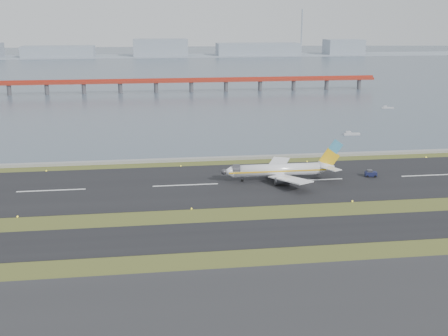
% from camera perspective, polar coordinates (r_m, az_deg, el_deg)
% --- Properties ---
extents(ground, '(1000.00, 1000.00, 0.00)m').
position_cam_1_polar(ground, '(144.16, -3.06, -5.21)').
color(ground, '#3B4D1B').
rests_on(ground, ground).
extents(apron_strip, '(1000.00, 50.00, 0.10)m').
position_cam_1_polar(apron_strip, '(94.76, -0.05, -16.71)').
color(apron_strip, '#2A2A2C').
rests_on(apron_strip, ground).
extents(taxiway_strip, '(1000.00, 18.00, 0.10)m').
position_cam_1_polar(taxiway_strip, '(132.99, -2.61, -6.97)').
color(taxiway_strip, black).
rests_on(taxiway_strip, ground).
extents(runway_strip, '(1000.00, 45.00, 0.10)m').
position_cam_1_polar(runway_strip, '(172.51, -3.93, -1.75)').
color(runway_strip, black).
rests_on(runway_strip, ground).
extents(seawall, '(1000.00, 2.50, 1.00)m').
position_cam_1_polar(seawall, '(201.25, -4.55, 0.83)').
color(seawall, gray).
rests_on(seawall, ground).
extents(bay_water, '(1400.00, 800.00, 1.30)m').
position_cam_1_polar(bay_water, '(596.95, -6.97, 10.21)').
color(bay_water, '#4A5969').
rests_on(bay_water, ground).
extents(red_pier, '(260.00, 5.00, 10.20)m').
position_cam_1_polar(red_pier, '(388.36, -3.35, 8.78)').
color(red_pier, '#A52C1C').
rests_on(red_pier, ground).
extents(far_shoreline, '(1400.00, 80.00, 60.50)m').
position_cam_1_polar(far_shoreline, '(756.43, -6.19, 11.71)').
color(far_shoreline, '#8C97A5').
rests_on(far_shoreline, ground).
extents(airliner, '(38.52, 32.89, 12.80)m').
position_cam_1_polar(airliner, '(177.36, 5.85, -0.18)').
color(airliner, white).
rests_on(airliner, ground).
extents(pushback_tug, '(3.99, 2.75, 2.35)m').
position_cam_1_polar(pushback_tug, '(186.92, 14.67, -0.54)').
color(pushback_tug, '#161A3E').
rests_on(pushback_tug, ground).
extents(workboat_near, '(7.31, 3.04, 1.72)m').
position_cam_1_polar(workboat_near, '(251.63, 12.78, 3.40)').
color(workboat_near, '#B8B8BC').
rests_on(workboat_near, ground).
extents(workboat_far, '(6.87, 4.04, 1.59)m').
position_cam_1_polar(workboat_far, '(330.27, 16.26, 5.90)').
color(workboat_far, '#B8B8BC').
rests_on(workboat_far, ground).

